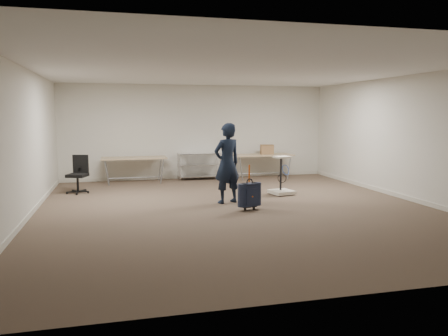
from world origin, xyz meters
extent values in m
plane|color=#4C3C2E|center=(0.00, 0.00, 0.00)|extent=(9.00, 9.00, 0.00)
plane|color=beige|center=(0.00, 4.50, 1.40)|extent=(8.00, 0.00, 8.00)
plane|color=beige|center=(0.00, -4.50, 1.40)|extent=(8.00, 0.00, 8.00)
plane|color=beige|center=(-4.00, 0.00, 1.40)|extent=(0.00, 9.00, 9.00)
plane|color=beige|center=(4.00, 0.00, 1.40)|extent=(0.00, 9.00, 9.00)
plane|color=silver|center=(0.00, 0.00, 2.80)|extent=(8.00, 8.00, 0.00)
cube|color=beige|center=(0.00, 4.49, 0.05)|extent=(8.00, 0.02, 0.10)
cube|color=beige|center=(-3.99, 0.00, 0.05)|extent=(0.02, 9.00, 0.10)
cube|color=beige|center=(3.99, 0.00, 0.05)|extent=(0.02, 9.00, 0.10)
cube|color=tan|center=(-1.90, 3.95, 0.71)|extent=(1.80, 0.75, 0.03)
cylinder|color=gray|center=(-1.90, 3.95, 0.15)|extent=(1.50, 0.02, 0.02)
cylinder|color=gray|center=(-2.65, 3.65, 0.35)|extent=(0.13, 0.04, 0.69)
cylinder|color=gray|center=(-1.15, 3.65, 0.35)|extent=(0.13, 0.04, 0.69)
cylinder|color=gray|center=(-2.65, 4.25, 0.35)|extent=(0.13, 0.04, 0.69)
cylinder|color=gray|center=(-1.15, 4.25, 0.35)|extent=(0.13, 0.04, 0.69)
cube|color=tan|center=(1.90, 3.95, 0.71)|extent=(1.80, 0.75, 0.03)
cylinder|color=gray|center=(1.90, 3.95, 0.15)|extent=(1.50, 0.02, 0.02)
cylinder|color=gray|center=(1.15, 3.65, 0.35)|extent=(0.13, 0.04, 0.69)
cylinder|color=gray|center=(2.65, 3.65, 0.35)|extent=(0.13, 0.04, 0.69)
cylinder|color=gray|center=(1.15, 4.25, 0.35)|extent=(0.13, 0.04, 0.69)
cylinder|color=gray|center=(2.65, 4.25, 0.35)|extent=(0.13, 0.04, 0.69)
cylinder|color=silver|center=(-0.60, 3.98, 0.40)|extent=(0.02, 0.02, 0.80)
cylinder|color=silver|center=(0.60, 3.98, 0.40)|extent=(0.02, 0.02, 0.80)
cylinder|color=silver|center=(-0.60, 4.42, 0.40)|extent=(0.02, 0.02, 0.80)
cylinder|color=silver|center=(0.60, 4.42, 0.40)|extent=(0.02, 0.02, 0.80)
cube|color=silver|center=(0.00, 4.20, 0.10)|extent=(1.20, 0.45, 0.02)
cube|color=silver|center=(0.00, 4.20, 0.45)|extent=(1.20, 0.45, 0.02)
cube|color=silver|center=(0.00, 4.20, 0.78)|extent=(1.20, 0.45, 0.01)
imported|color=black|center=(-0.05, 0.61, 0.87)|extent=(0.74, 0.61, 1.75)
cube|color=black|center=(0.21, -0.21, 0.32)|extent=(0.38, 0.28, 0.46)
cube|color=black|center=(0.20, -0.19, 0.08)|extent=(0.33, 0.22, 0.03)
cylinder|color=black|center=(0.11, -0.24, 0.03)|extent=(0.04, 0.07, 0.06)
cylinder|color=black|center=(0.31, -0.18, 0.03)|extent=(0.04, 0.07, 0.06)
torus|color=black|center=(0.21, -0.21, 0.58)|extent=(0.15, 0.06, 0.15)
cube|color=orange|center=(0.20, -0.19, 0.75)|extent=(0.03, 0.01, 0.36)
cylinder|color=black|center=(-3.33, 2.66, 0.04)|extent=(0.56, 0.56, 0.08)
cylinder|color=black|center=(-3.33, 2.66, 0.23)|extent=(0.06, 0.06, 0.38)
cube|color=black|center=(-3.33, 2.66, 0.44)|extent=(0.55, 0.55, 0.08)
cube|color=black|center=(-3.25, 2.85, 0.70)|extent=(0.39, 0.19, 0.45)
cube|color=beige|center=(1.49, 1.28, 0.06)|extent=(0.60, 0.60, 0.08)
cylinder|color=black|center=(1.28, 1.07, 0.02)|extent=(0.06, 0.06, 0.04)
cylinder|color=black|center=(1.49, 1.33, 0.51)|extent=(0.05, 0.05, 0.81)
cube|color=beige|center=(1.49, 1.28, 0.91)|extent=(0.41, 0.37, 0.04)
torus|color=blue|center=(1.54, 1.19, 0.61)|extent=(0.28, 0.16, 0.25)
cube|color=olive|center=(2.07, 4.00, 0.87)|extent=(0.42, 0.34, 0.29)
camera|label=1|loc=(-2.37, -8.50, 1.93)|focal=35.00mm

